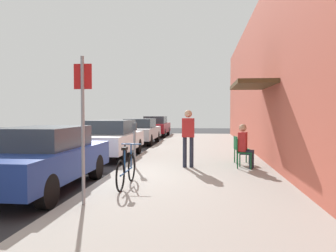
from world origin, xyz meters
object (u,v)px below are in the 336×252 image
Objects in this scene: parked_car_0 at (42,158)px; seated_patron_0 at (245,144)px; parking_meter at (135,141)px; parked_car_1 at (111,138)px; cafe_chair_1 at (239,148)px; parked_car_2 at (140,131)px; pedestrian_standing at (188,134)px; parked_car_3 at (155,126)px; cafe_chair_0 at (243,151)px; bicycle_0 at (126,170)px; street_sign at (83,118)px.

seated_patron_0 is (4.79, 2.79, 0.08)m from parked_car_0.
parking_meter reaches higher than parked_car_0.
parked_car_1 is 5.06× the size of cafe_chair_1.
pedestrian_standing reaches higher than parked_car_2.
parked_car_3 is 5.06× the size of cafe_chair_0.
parked_car_1 is 1.00× the size of parked_car_3.
parked_car_0 is 1.93m from bicycle_0.
street_sign is at bearing -83.29° from parked_car_2.
parked_car_3 reaches higher than cafe_chair_1.
parked_car_1 is 5.43m from cafe_chair_0.
cafe_chair_1 is at bearing 18.50° from parking_meter.
parked_car_0 is at bearing 136.21° from street_sign.
cafe_chair_1 is (2.81, 3.64, 0.14)m from bicycle_0.
cafe_chair_1 is at bearing 38.00° from parked_car_0.
parking_meter is at bearing -161.50° from cafe_chair_1.
street_sign reaches higher than parked_car_2.
pedestrian_standing reaches higher than seated_patron_0.
parked_car_1 is 1.69× the size of street_sign.
seated_patron_0 is (4.79, -8.52, 0.09)m from parked_car_2.
street_sign is (1.50, -12.75, 0.91)m from parked_car_2.
cafe_chair_1 is at bearing 30.57° from pedestrian_standing.
bicycle_0 is 3.98m from seated_patron_0.
cafe_chair_1 is (4.73, -1.77, -0.12)m from parked_car_1.
pedestrian_standing is at bearing -40.80° from parked_car_1.
seated_patron_0 is at bearing 30.24° from parked_car_0.
parked_car_3 is 5.06× the size of cafe_chair_1.
pedestrian_standing is (3.14, 2.75, 0.39)m from parked_car_0.
parked_car_3 reaches higher than cafe_chair_0.
parking_meter is (1.55, -2.84, 0.14)m from parked_car_1.
parking_meter is at bearing -61.33° from parked_car_1.
parking_meter reaches higher than cafe_chair_0.
cafe_chair_0 is at bearing -71.88° from parked_car_3.
parked_car_2 is at bearing 121.83° from cafe_chair_1.
bicycle_0 is at bearing -83.65° from parked_car_3.
parked_car_0 is at bearing -149.76° from seated_patron_0.
street_sign is (1.50, -18.70, 0.87)m from parked_car_3.
parked_car_2 reaches higher than bicycle_0.
cafe_chair_1 is at bearing -58.17° from parked_car_2.
parked_car_1 is at bearing 90.00° from parked_car_0.
parked_car_0 is 1.00× the size of parked_car_3.
cafe_chair_0 is 1.00× the size of cafe_chair_1.
parked_car_0 reaches higher than seated_patron_0.
parked_car_1 is at bearing 159.46° from cafe_chair_1.
parked_car_0 is at bearing -90.00° from parked_car_1.
street_sign is (1.50, -6.90, 0.89)m from parked_car_1.
street_sign reaches higher than parked_car_0.
bicycle_0 is at bearing -80.34° from parked_car_2.
parked_car_2 is at bearing 90.00° from parked_car_0.
seated_patron_0 is at bearing -29.18° from parked_car_1.
parking_meter is 0.78× the size of pedestrian_standing.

